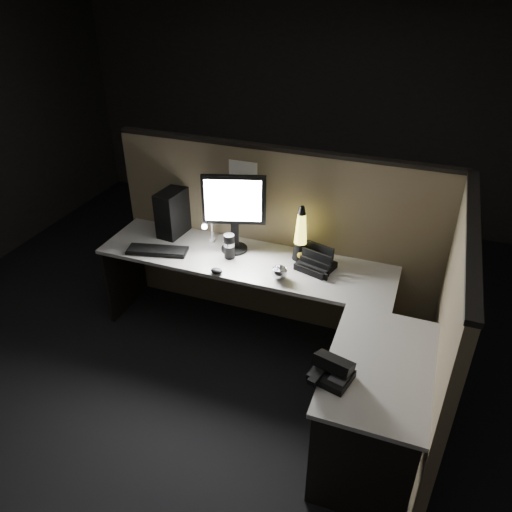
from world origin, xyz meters
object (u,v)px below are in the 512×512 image
(pc_tower, at_px, (175,211))
(monitor, at_px, (234,206))
(lava_lamp, at_px, (301,237))
(desk_phone, at_px, (331,371))
(keyboard, at_px, (157,251))

(pc_tower, bearing_deg, monitor, -3.88)
(lava_lamp, xyz_separation_m, desk_phone, (0.51, -1.15, -0.13))
(desk_phone, bearing_deg, keyboard, 166.06)
(monitor, height_order, lava_lamp, monitor)
(keyboard, relative_size, desk_phone, 1.86)
(pc_tower, xyz_separation_m, keyboard, (0.02, -0.36, -0.18))
(monitor, xyz_separation_m, desk_phone, (1.03, -1.11, -0.33))
(monitor, distance_m, keyboard, 0.71)
(lava_lamp, bearing_deg, monitor, -175.63)
(pc_tower, bearing_deg, lava_lamp, 2.98)
(monitor, xyz_separation_m, keyboard, (-0.55, -0.26, -0.36))
(pc_tower, xyz_separation_m, desk_phone, (1.60, -1.21, -0.14))
(pc_tower, relative_size, lava_lamp, 0.86)
(keyboard, height_order, lava_lamp, lava_lamp)
(pc_tower, distance_m, lava_lamp, 1.09)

